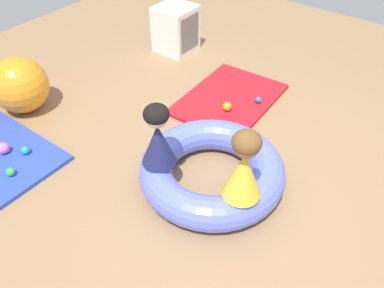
{
  "coord_description": "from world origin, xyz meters",
  "views": [
    {
      "loc": [
        -1.93,
        -1.18,
        2.39
      ],
      "look_at": [
        -0.0,
        0.27,
        0.31
      ],
      "focal_mm": 37.06,
      "sensor_mm": 36.0,
      "label": 1
    }
  ],
  "objects_px": {
    "play_ball_orange": "(227,106)",
    "play_ball_green": "(11,172)",
    "play_ball_blue": "(258,100)",
    "play_ball_teal": "(25,150)",
    "play_ball_pink_second": "(3,148)",
    "exercise_ball_large": "(20,85)",
    "child_in_navy": "(158,136)",
    "inflatable_cushion": "(212,170)",
    "storage_cube": "(177,29)",
    "child_in_yellow": "(244,166)"
  },
  "relations": [
    {
      "from": "exercise_ball_large",
      "to": "play_ball_teal",
      "type": "bearing_deg",
      "value": -125.33
    },
    {
      "from": "exercise_ball_large",
      "to": "inflatable_cushion",
      "type": "bearing_deg",
      "value": -82.51
    },
    {
      "from": "child_in_yellow",
      "to": "play_ball_pink_second",
      "type": "xyz_separation_m",
      "value": [
        -0.66,
        2.02,
        -0.45
      ]
    },
    {
      "from": "inflatable_cushion",
      "to": "play_ball_blue",
      "type": "distance_m",
      "value": 1.21
    },
    {
      "from": "inflatable_cushion",
      "to": "play_ball_teal",
      "type": "xyz_separation_m",
      "value": [
        -0.73,
        1.48,
        -0.06
      ]
    },
    {
      "from": "play_ball_orange",
      "to": "play_ball_green",
      "type": "relative_size",
      "value": 1.3
    },
    {
      "from": "play_ball_orange",
      "to": "play_ball_teal",
      "type": "distance_m",
      "value": 1.93
    },
    {
      "from": "child_in_yellow",
      "to": "exercise_ball_large",
      "type": "relative_size",
      "value": 1.0
    },
    {
      "from": "play_ball_pink_second",
      "to": "storage_cube",
      "type": "relative_size",
      "value": 0.19
    },
    {
      "from": "play_ball_green",
      "to": "play_ball_orange",
      "type": "bearing_deg",
      "value": -26.76
    },
    {
      "from": "inflatable_cushion",
      "to": "child_in_yellow",
      "type": "xyz_separation_m",
      "value": [
        -0.18,
        -0.37,
        0.41
      ]
    },
    {
      "from": "play_ball_teal",
      "to": "play_ball_blue",
      "type": "height_order",
      "value": "play_ball_teal"
    },
    {
      "from": "child_in_navy",
      "to": "play_ball_teal",
      "type": "bearing_deg",
      "value": 161.47
    },
    {
      "from": "play_ball_orange",
      "to": "exercise_ball_large",
      "type": "bearing_deg",
      "value": 124.33
    },
    {
      "from": "inflatable_cushion",
      "to": "play_ball_green",
      "type": "height_order",
      "value": "inflatable_cushion"
    },
    {
      "from": "child_in_yellow",
      "to": "play_ball_pink_second",
      "type": "height_order",
      "value": "child_in_yellow"
    },
    {
      "from": "storage_cube",
      "to": "play_ball_teal",
      "type": "bearing_deg",
      "value": -175.64
    },
    {
      "from": "play_ball_green",
      "to": "play_ball_blue",
      "type": "bearing_deg",
      "value": -27.35
    },
    {
      "from": "inflatable_cushion",
      "to": "child_in_navy",
      "type": "bearing_deg",
      "value": 131.83
    },
    {
      "from": "inflatable_cushion",
      "to": "play_ball_orange",
      "type": "xyz_separation_m",
      "value": [
        0.88,
        0.42,
        -0.05
      ]
    },
    {
      "from": "inflatable_cushion",
      "to": "storage_cube",
      "type": "height_order",
      "value": "storage_cube"
    },
    {
      "from": "play_ball_teal",
      "to": "exercise_ball_large",
      "type": "distance_m",
      "value": 0.8
    },
    {
      "from": "inflatable_cushion",
      "to": "storage_cube",
      "type": "bearing_deg",
      "value": 45.26
    },
    {
      "from": "child_in_yellow",
      "to": "play_ball_teal",
      "type": "bearing_deg",
      "value": -125.12
    },
    {
      "from": "child_in_navy",
      "to": "play_ball_blue",
      "type": "bearing_deg",
      "value": 47.64
    },
    {
      "from": "play_ball_teal",
      "to": "play_ball_pink_second",
      "type": "height_order",
      "value": "play_ball_pink_second"
    },
    {
      "from": "inflatable_cushion",
      "to": "play_ball_teal",
      "type": "height_order",
      "value": "inflatable_cushion"
    },
    {
      "from": "child_in_navy",
      "to": "inflatable_cushion",
      "type": "bearing_deg",
      "value": 2.24
    },
    {
      "from": "play_ball_teal",
      "to": "play_ball_pink_second",
      "type": "xyz_separation_m",
      "value": [
        -0.11,
        0.16,
        0.01
      ]
    },
    {
      "from": "play_ball_teal",
      "to": "play_ball_blue",
      "type": "xyz_separation_m",
      "value": [
        1.92,
        -1.24,
        -0.01
      ]
    },
    {
      "from": "play_ball_orange",
      "to": "play_ball_green",
      "type": "distance_m",
      "value": 2.07
    },
    {
      "from": "inflatable_cushion",
      "to": "storage_cube",
      "type": "distance_m",
      "value": 2.35
    },
    {
      "from": "child_in_navy",
      "to": "play_ball_pink_second",
      "type": "xyz_separation_m",
      "value": [
        -0.56,
        1.34,
        -0.44
      ]
    },
    {
      "from": "child_in_navy",
      "to": "play_ball_blue",
      "type": "relative_size",
      "value": 8.21
    },
    {
      "from": "inflatable_cushion",
      "to": "exercise_ball_large",
      "type": "relative_size",
      "value": 2.11
    },
    {
      "from": "play_ball_teal",
      "to": "storage_cube",
      "type": "xyz_separation_m",
      "value": [
        2.38,
        0.18,
        0.2
      ]
    },
    {
      "from": "play_ball_green",
      "to": "child_in_yellow",
      "type": "bearing_deg",
      "value": -65.51
    },
    {
      "from": "play_ball_teal",
      "to": "exercise_ball_large",
      "type": "height_order",
      "value": "exercise_ball_large"
    },
    {
      "from": "inflatable_cushion",
      "to": "play_ball_green",
      "type": "relative_size",
      "value": 16.44
    },
    {
      "from": "exercise_ball_large",
      "to": "play_ball_green",
      "type": "bearing_deg",
      "value": -131.94
    },
    {
      "from": "play_ball_blue",
      "to": "play_ball_teal",
      "type": "bearing_deg",
      "value": 147.0
    },
    {
      "from": "inflatable_cushion",
      "to": "play_ball_orange",
      "type": "distance_m",
      "value": 0.98
    },
    {
      "from": "play_ball_green",
      "to": "inflatable_cushion",
      "type": "bearing_deg",
      "value": -54.45
    },
    {
      "from": "play_ball_teal",
      "to": "child_in_yellow",
      "type": "bearing_deg",
      "value": -73.54
    },
    {
      "from": "play_ball_teal",
      "to": "exercise_ball_large",
      "type": "bearing_deg",
      "value": 54.67
    },
    {
      "from": "child_in_navy",
      "to": "play_ball_orange",
      "type": "bearing_deg",
      "value": 55.96
    },
    {
      "from": "play_ball_teal",
      "to": "play_ball_green",
      "type": "distance_m",
      "value": 0.27
    },
    {
      "from": "play_ball_pink_second",
      "to": "storage_cube",
      "type": "height_order",
      "value": "storage_cube"
    },
    {
      "from": "play_ball_orange",
      "to": "play_ball_teal",
      "type": "relative_size",
      "value": 1.25
    },
    {
      "from": "exercise_ball_large",
      "to": "storage_cube",
      "type": "height_order",
      "value": "same"
    }
  ]
}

